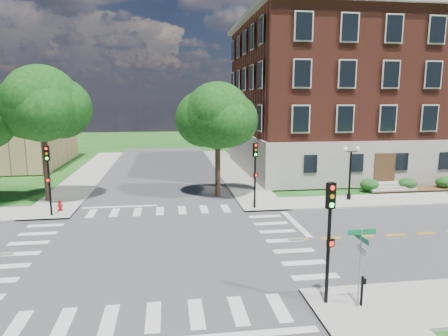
{
  "coord_description": "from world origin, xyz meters",
  "views": [
    {
      "loc": [
        0.69,
        -21.08,
        7.98
      ],
      "look_at": [
        4.57,
        6.39,
        3.2
      ],
      "focal_mm": 32.0,
      "sensor_mm": 36.0,
      "label": 1
    }
  ],
  "objects": [
    {
      "name": "street_sign_pole",
      "position": [
        7.76,
        -7.74,
        2.31
      ],
      "size": [
        1.1,
        1.1,
        3.1
      ],
      "color": "gray",
      "rests_on": "ground"
    },
    {
      "name": "traffic_signal_se",
      "position": [
        6.69,
        -7.26,
        3.19
      ],
      "size": [
        0.37,
        0.43,
        4.8
      ],
      "color": "black",
      "rests_on": "ground"
    },
    {
      "name": "road_ew",
      "position": [
        0.0,
        0.0,
        0.01
      ],
      "size": [
        90.0,
        12.0,
        0.01
      ],
      "primitive_type": "cube",
      "color": "#3D3D3F",
      "rests_on": "ground"
    },
    {
      "name": "stop_bar_east",
      "position": [
        8.8,
        3.0,
        0.0
      ],
      "size": [
        0.4,
        5.5,
        0.0
      ],
      "primitive_type": "cube",
      "color": "silver",
      "rests_on": "ground"
    },
    {
      "name": "fire_hydrant",
      "position": [
        -7.05,
        7.87,
        0.46
      ],
      "size": [
        0.35,
        0.35,
        0.75
      ],
      "color": "#9E0C0F",
      "rests_on": "ground"
    },
    {
      "name": "push_button_post",
      "position": [
        7.94,
        -7.7,
        0.8
      ],
      "size": [
        0.14,
        0.21,
        1.2
      ],
      "color": "black",
      "rests_on": "ground"
    },
    {
      "name": "tree_c",
      "position": [
        -8.75,
        11.15,
        7.65
      ],
      "size": [
        5.82,
        5.82,
        10.46
      ],
      "color": "#301F18",
      "rests_on": "ground"
    },
    {
      "name": "twin_lamp_west",
      "position": [
        14.86,
        8.13,
        2.52
      ],
      "size": [
        1.36,
        0.36,
        4.23
      ],
      "color": "black",
      "rests_on": "ground"
    },
    {
      "name": "main_building",
      "position": [
        24.0,
        21.99,
        8.34
      ],
      "size": [
        30.6,
        22.4,
        16.5
      ],
      "color": "#9B9689",
      "rests_on": "ground"
    },
    {
      "name": "ground",
      "position": [
        0.0,
        0.0,
        0.0
      ],
      "size": [
        160.0,
        160.0,
        0.0
      ],
      "primitive_type": "plane",
      "color": "#194B15",
      "rests_on": "ground"
    },
    {
      "name": "road_ns",
      "position": [
        0.0,
        0.0,
        0.01
      ],
      "size": [
        12.0,
        90.0,
        0.01
      ],
      "primitive_type": "cube",
      "color": "#3D3D3F",
      "rests_on": "ground"
    },
    {
      "name": "traffic_signal_ne",
      "position": [
        6.88,
        6.68,
        3.19
      ],
      "size": [
        0.38,
        0.46,
        4.8
      ],
      "color": "black",
      "rests_on": "ground"
    },
    {
      "name": "traffic_signal_nw",
      "position": [
        -7.36,
        6.78,
        3.19
      ],
      "size": [
        0.34,
        0.37,
        4.8
      ],
      "color": "black",
      "rests_on": "ground"
    },
    {
      "name": "tree_d",
      "position": [
        4.69,
        10.96,
        6.69
      ],
      "size": [
        5.4,
        5.4,
        9.29
      ],
      "color": "#301F18",
      "rests_on": "ground"
    },
    {
      "name": "crosswalk_east",
      "position": [
        7.2,
        0.0,
        0.0
      ],
      "size": [
        2.2,
        10.2,
        0.02
      ],
      "primitive_type": null,
      "color": "silver",
      "rests_on": "ground"
    },
    {
      "name": "sidewalk_ne",
      "position": [
        15.38,
        15.38,
        0.06
      ],
      "size": [
        34.0,
        34.0,
        0.12
      ],
      "color": "#9E9B93",
      "rests_on": "ground"
    }
  ]
}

